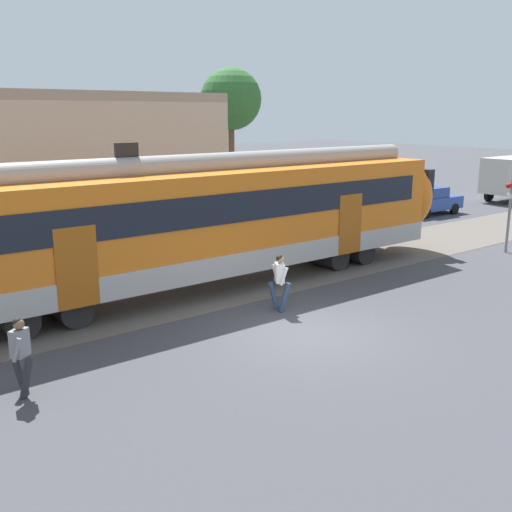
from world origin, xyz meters
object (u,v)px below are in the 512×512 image
Objects in this scene: pedestrian_white at (280,279)px; crossing_signal at (511,204)px; parked_car_blue at (429,201)px; parked_car_tan at (373,209)px; pedestrian_grey at (20,351)px.

crossing_signal is at bearing 0.10° from pedestrian_white.
parked_car_blue is (17.42, 7.74, -0.18)m from pedestrian_white.
parked_car_blue is at bearing 0.09° from parked_car_tan.
parked_car_blue is 1.35× the size of crossing_signal.
crossing_signal is (-0.63, -7.72, 1.23)m from parked_car_tan.
pedestrian_grey is 0.41× the size of parked_car_blue.
pedestrian_grey reaches higher than parked_car_blue.
pedestrian_white is 0.41× the size of parked_car_blue.
pedestrian_white is (7.46, 0.92, 0.00)m from pedestrian_grey.
parked_car_tan is at bearing -179.91° from parked_car_blue.
parked_car_tan is 0.99× the size of parked_car_blue.
pedestrian_grey is at bearing -172.96° from pedestrian_white.
pedestrian_grey and pedestrian_white have the same top height.
pedestrian_grey is 1.00× the size of pedestrian_white.
pedestrian_white is 19.06m from parked_car_blue.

